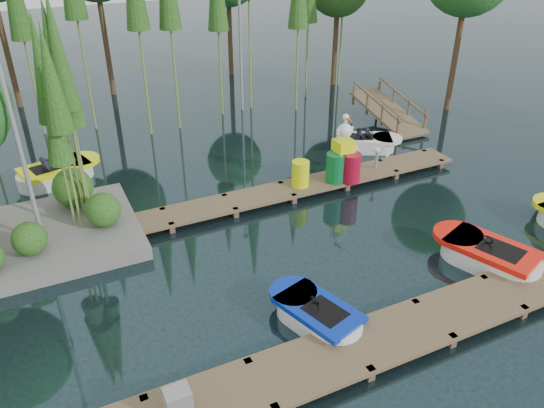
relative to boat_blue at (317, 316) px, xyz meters
name	(u,v)px	position (x,y,z in m)	size (l,w,h in m)	color
ground_plane	(264,250)	(0.17, 3.25, -0.24)	(90.00, 90.00, 0.00)	#1D3237
near_dock	(353,350)	(0.17, -1.25, -0.01)	(18.00, 1.50, 0.50)	brown
far_dock	(259,197)	(1.17, 5.75, -0.01)	(15.00, 1.20, 0.50)	brown
lamp_island	(9,105)	(-5.33, 5.75, 4.02)	(0.30, 0.30, 7.25)	gray
lamp_rear	(240,15)	(4.17, 14.25, 4.02)	(0.30, 0.30, 7.25)	gray
ramp	(388,111)	(9.17, 9.75, 0.34)	(1.50, 3.94, 1.49)	brown
boat_blue	(317,316)	(0.00, 0.00, 0.00)	(1.82, 2.73, 0.84)	white
boat_red	(488,256)	(5.25, 0.03, 0.04)	(2.27, 3.22, 0.99)	white
boat_yellow_far	(57,173)	(-4.51, 10.19, 0.06)	(3.13, 2.01, 1.44)	white
boat_white_far	(366,143)	(6.75, 7.84, 0.03)	(2.80, 2.22, 1.21)	white
utility_cabinet	(178,402)	(-3.62, -1.25, 0.34)	(0.47, 0.40, 0.57)	gray
yellow_barrel	(301,174)	(2.67, 5.75, 0.49)	(0.58, 0.58, 0.87)	#EBFA0D
drum_cluster	(345,160)	(4.25, 5.59, 0.72)	(1.32, 1.21, 2.28)	#0B682D
seagull_post	(377,154)	(5.70, 5.75, 0.60)	(0.50, 0.27, 0.80)	gray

